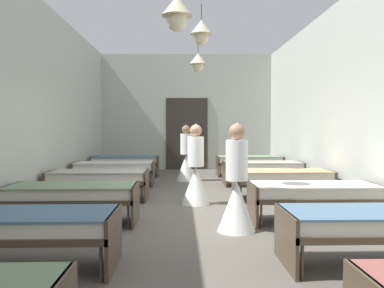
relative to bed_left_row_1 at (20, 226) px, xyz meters
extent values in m
cube|color=#59544C|center=(1.80, 2.85, -0.49)|extent=(6.30, 13.86, 0.10)
cube|color=#B2B7AD|center=(1.80, 9.58, 1.49)|extent=(6.10, 0.20, 3.87)
cube|color=#B2B7AD|center=(-1.15, 2.85, 1.49)|extent=(0.20, 13.26, 3.87)
cube|color=#B2B7AD|center=(4.75, 2.85, 1.49)|extent=(0.20, 13.26, 3.87)
cube|color=#2D2823|center=(1.80, 9.46, 0.76)|extent=(1.40, 0.06, 2.40)
cone|color=beige|center=(1.55, 1.69, 2.69)|extent=(0.44, 0.44, 0.28)
sphere|color=beige|center=(1.55, 1.69, 2.47)|extent=(0.28, 0.28, 0.28)
cylinder|color=brown|center=(2.01, 4.01, 3.27)|extent=(0.02, 0.02, 0.30)
cone|color=beige|center=(2.01, 4.01, 2.97)|extent=(0.44, 0.44, 0.28)
sphere|color=beige|center=(2.01, 4.01, 2.75)|extent=(0.28, 0.28, 0.28)
cylinder|color=brown|center=(2.05, 6.33, 3.16)|extent=(0.02, 0.02, 0.53)
cone|color=beige|center=(2.05, 6.33, 2.74)|extent=(0.44, 0.44, 0.28)
sphere|color=beige|center=(2.05, 6.33, 2.52)|extent=(0.28, 0.28, 0.28)
cylinder|color=#473828|center=(0.87, -0.36, -0.27)|extent=(0.03, 0.03, 0.34)
cylinder|color=#473828|center=(0.87, 0.36, -0.27)|extent=(0.03, 0.03, 0.34)
cube|color=#473828|center=(0.00, 0.00, -0.06)|extent=(1.90, 0.84, 0.07)
cube|color=#473828|center=(0.93, 0.00, -0.15)|extent=(0.04, 0.84, 0.57)
cube|color=silver|center=(0.00, 0.00, 0.04)|extent=(1.82, 0.78, 0.14)
cube|color=slate|center=(0.00, 0.00, 0.12)|extent=(1.86, 0.82, 0.02)
cylinder|color=#473828|center=(2.73, -0.36, -0.27)|extent=(0.03, 0.03, 0.34)
cylinder|color=#473828|center=(2.73, 0.36, -0.27)|extent=(0.03, 0.03, 0.34)
cube|color=#473828|center=(3.60, 0.00, -0.06)|extent=(1.90, 0.84, 0.07)
cube|color=#473828|center=(2.67, 0.00, -0.15)|extent=(0.04, 0.84, 0.57)
cube|color=silver|center=(3.60, 0.00, 0.04)|extent=(1.82, 0.78, 0.14)
cube|color=slate|center=(3.60, 0.00, 0.12)|extent=(1.86, 0.82, 0.02)
cylinder|color=#473828|center=(-0.87, 1.54, -0.27)|extent=(0.03, 0.03, 0.34)
cylinder|color=#473828|center=(-0.87, 2.26, -0.27)|extent=(0.03, 0.03, 0.34)
cylinder|color=#473828|center=(0.87, 1.54, -0.27)|extent=(0.03, 0.03, 0.34)
cylinder|color=#473828|center=(0.87, 2.26, -0.27)|extent=(0.03, 0.03, 0.34)
cube|color=#473828|center=(0.00, 1.90, -0.06)|extent=(1.90, 0.84, 0.07)
cube|color=#473828|center=(-0.93, 1.90, -0.15)|extent=(0.04, 0.84, 0.57)
cube|color=#473828|center=(0.93, 1.90, -0.15)|extent=(0.04, 0.84, 0.57)
cube|color=silver|center=(0.00, 1.90, 0.04)|extent=(1.82, 0.78, 0.14)
cube|color=slate|center=(0.00, 1.90, 0.12)|extent=(1.86, 0.82, 0.02)
cylinder|color=#473828|center=(2.73, 1.54, -0.27)|extent=(0.03, 0.03, 0.34)
cylinder|color=#473828|center=(2.73, 2.26, -0.27)|extent=(0.03, 0.03, 0.34)
cylinder|color=#473828|center=(4.47, 1.54, -0.27)|extent=(0.03, 0.03, 0.34)
cylinder|color=#473828|center=(4.47, 2.26, -0.27)|extent=(0.03, 0.03, 0.34)
cube|color=#473828|center=(3.60, 1.90, -0.06)|extent=(1.90, 0.84, 0.07)
cube|color=#473828|center=(2.67, 1.90, -0.15)|extent=(0.04, 0.84, 0.57)
cube|color=#473828|center=(4.53, 1.90, -0.15)|extent=(0.04, 0.84, 0.57)
cube|color=silver|center=(3.60, 1.90, 0.04)|extent=(1.82, 0.78, 0.14)
cube|color=beige|center=(3.60, 1.90, 0.12)|extent=(1.86, 0.82, 0.02)
cylinder|color=#473828|center=(-0.87, 3.44, -0.27)|extent=(0.03, 0.03, 0.34)
cylinder|color=#473828|center=(-0.87, 4.16, -0.27)|extent=(0.03, 0.03, 0.34)
cylinder|color=#473828|center=(0.87, 3.44, -0.27)|extent=(0.03, 0.03, 0.34)
cylinder|color=#473828|center=(0.87, 4.16, -0.27)|extent=(0.03, 0.03, 0.34)
cube|color=#473828|center=(0.00, 3.80, -0.06)|extent=(1.90, 0.84, 0.07)
cube|color=#473828|center=(-0.93, 3.80, -0.15)|extent=(0.04, 0.84, 0.57)
cube|color=#473828|center=(0.93, 3.80, -0.15)|extent=(0.04, 0.84, 0.57)
cube|color=silver|center=(0.00, 3.80, 0.04)|extent=(1.82, 0.78, 0.14)
cube|color=#9E9E93|center=(0.00, 3.80, 0.12)|extent=(1.86, 0.82, 0.02)
cylinder|color=#473828|center=(2.73, 3.44, -0.27)|extent=(0.03, 0.03, 0.34)
cylinder|color=#473828|center=(2.73, 4.16, -0.27)|extent=(0.03, 0.03, 0.34)
cylinder|color=#473828|center=(4.47, 3.44, -0.27)|extent=(0.03, 0.03, 0.34)
cylinder|color=#473828|center=(4.47, 4.16, -0.27)|extent=(0.03, 0.03, 0.34)
cube|color=#473828|center=(3.60, 3.80, -0.06)|extent=(1.90, 0.84, 0.07)
cube|color=#473828|center=(2.67, 3.80, -0.15)|extent=(0.04, 0.84, 0.57)
cube|color=#473828|center=(4.53, 3.80, -0.15)|extent=(0.04, 0.84, 0.57)
cube|color=silver|center=(3.60, 3.80, 0.04)|extent=(1.82, 0.78, 0.14)
cube|color=tan|center=(3.60, 3.80, 0.12)|extent=(1.86, 0.82, 0.02)
cylinder|color=#473828|center=(-0.87, 5.34, -0.27)|extent=(0.03, 0.03, 0.34)
cylinder|color=#473828|center=(-0.87, 6.06, -0.27)|extent=(0.03, 0.03, 0.34)
cylinder|color=#473828|center=(0.87, 5.34, -0.27)|extent=(0.03, 0.03, 0.34)
cylinder|color=#473828|center=(0.87, 6.06, -0.27)|extent=(0.03, 0.03, 0.34)
cube|color=#473828|center=(0.00, 5.70, -0.06)|extent=(1.90, 0.84, 0.07)
cube|color=#473828|center=(-0.93, 5.70, -0.15)|extent=(0.04, 0.84, 0.57)
cube|color=#473828|center=(0.93, 5.70, -0.15)|extent=(0.04, 0.84, 0.57)
cube|color=white|center=(0.00, 5.70, 0.04)|extent=(1.82, 0.78, 0.14)
cube|color=beige|center=(0.00, 5.70, 0.12)|extent=(1.86, 0.82, 0.02)
cylinder|color=#473828|center=(2.73, 5.34, -0.27)|extent=(0.03, 0.03, 0.34)
cylinder|color=#473828|center=(2.73, 6.06, -0.27)|extent=(0.03, 0.03, 0.34)
cylinder|color=#473828|center=(4.47, 5.34, -0.27)|extent=(0.03, 0.03, 0.34)
cylinder|color=#473828|center=(4.47, 6.06, -0.27)|extent=(0.03, 0.03, 0.34)
cube|color=#473828|center=(3.60, 5.70, -0.06)|extent=(1.90, 0.84, 0.07)
cube|color=#473828|center=(2.67, 5.70, -0.15)|extent=(0.04, 0.84, 0.57)
cube|color=#473828|center=(4.53, 5.70, -0.15)|extent=(0.04, 0.84, 0.57)
cube|color=white|center=(3.60, 5.70, 0.04)|extent=(1.82, 0.78, 0.14)
cube|color=#9E9E93|center=(3.60, 5.70, 0.12)|extent=(1.86, 0.82, 0.02)
cylinder|color=#473828|center=(-0.87, 7.24, -0.27)|extent=(0.03, 0.03, 0.34)
cylinder|color=#473828|center=(-0.87, 7.96, -0.27)|extent=(0.03, 0.03, 0.34)
cylinder|color=#473828|center=(0.87, 7.24, -0.27)|extent=(0.03, 0.03, 0.34)
cylinder|color=#473828|center=(0.87, 7.96, -0.27)|extent=(0.03, 0.03, 0.34)
cube|color=#473828|center=(0.00, 7.60, -0.06)|extent=(1.90, 0.84, 0.07)
cube|color=#473828|center=(-0.93, 7.60, -0.15)|extent=(0.04, 0.84, 0.57)
cube|color=#473828|center=(0.93, 7.60, -0.15)|extent=(0.04, 0.84, 0.57)
cube|color=white|center=(0.00, 7.60, 0.04)|extent=(1.82, 0.78, 0.14)
cube|color=slate|center=(0.00, 7.60, 0.12)|extent=(1.86, 0.82, 0.02)
cylinder|color=#473828|center=(2.73, 7.24, -0.27)|extent=(0.03, 0.03, 0.34)
cylinder|color=#473828|center=(2.73, 7.96, -0.27)|extent=(0.03, 0.03, 0.34)
cylinder|color=#473828|center=(4.47, 7.24, -0.27)|extent=(0.03, 0.03, 0.34)
cylinder|color=#473828|center=(4.47, 7.96, -0.27)|extent=(0.03, 0.03, 0.34)
cube|color=#473828|center=(3.60, 7.60, -0.06)|extent=(1.90, 0.84, 0.07)
cube|color=#473828|center=(2.67, 7.60, -0.15)|extent=(0.04, 0.84, 0.57)
cube|color=#473828|center=(4.53, 7.60, -0.15)|extent=(0.04, 0.84, 0.57)
cube|color=white|center=(3.60, 7.60, 0.04)|extent=(1.82, 0.78, 0.14)
cube|color=slate|center=(3.60, 7.60, 0.12)|extent=(1.86, 0.82, 0.02)
cone|color=white|center=(1.88, 3.33, -0.09)|extent=(0.52, 0.52, 0.70)
cylinder|color=white|center=(1.88, 3.33, 0.54)|extent=(0.30, 0.30, 0.55)
sphere|color=#A87A5B|center=(1.88, 3.33, 0.92)|extent=(0.22, 0.22, 0.22)
cone|color=white|center=(1.88, 3.33, 1.00)|extent=(0.18, 0.18, 0.10)
cone|color=white|center=(1.74, 6.56, -0.09)|extent=(0.52, 0.52, 0.70)
cylinder|color=white|center=(1.74, 6.56, 0.54)|extent=(0.30, 0.30, 0.55)
sphere|color=#846047|center=(1.74, 6.56, 0.92)|extent=(0.22, 0.22, 0.22)
cone|color=white|center=(1.74, 6.56, 1.00)|extent=(0.18, 0.18, 0.10)
cone|color=white|center=(2.37, 1.39, -0.09)|extent=(0.52, 0.52, 0.70)
cylinder|color=white|center=(2.37, 1.39, 0.54)|extent=(0.30, 0.30, 0.55)
sphere|color=#A87A5B|center=(2.37, 1.39, 0.92)|extent=(0.22, 0.22, 0.22)
cone|color=white|center=(2.37, 1.39, 1.00)|extent=(0.18, 0.18, 0.10)
camera|label=1|loc=(1.61, -4.00, 0.99)|focal=37.40mm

